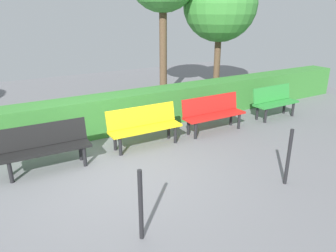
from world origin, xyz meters
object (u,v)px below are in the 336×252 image
bench_green (274,101)px  bench_yellow (144,125)px  tree_near (220,4)px  bench_black (45,145)px  bench_red (213,112)px

bench_green → bench_yellow: 3.96m
tree_near → bench_yellow: bearing=33.7°
bench_black → bench_red: bearing=-178.2°
bench_green → bench_black: bearing=-0.3°
tree_near → bench_red: bearing=50.2°
bench_yellow → tree_near: tree_near is taller
bench_yellow → bench_black: 2.06m
bench_red → tree_near: size_ratio=0.39×
bench_red → tree_near: tree_near is taller
bench_black → tree_near: size_ratio=0.38×
bench_yellow → tree_near: bearing=-145.5°
tree_near → bench_green: bearing=84.7°
bench_green → tree_near: (-0.27, -2.87, 2.51)m
bench_red → bench_black: same height
bench_black → bench_yellow: bearing=-176.5°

